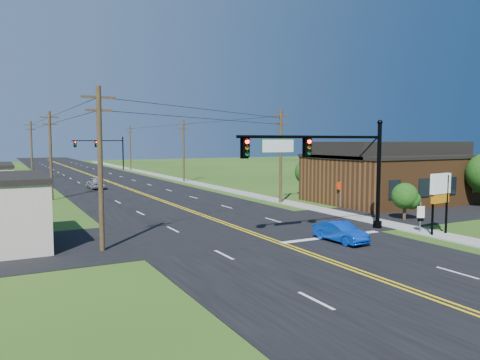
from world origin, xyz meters
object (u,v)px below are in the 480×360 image
signal_mast_main (327,161)px  signal_mast_far (101,148)px  stop_sign (341,188)px  blue_car (340,232)px  route_sign (421,215)px

signal_mast_main → signal_mast_far: bearing=89.9°
signal_mast_far → stop_sign: (8.56, -63.02, -2.80)m
signal_mast_main → signal_mast_far: 72.00m
signal_mast_main → blue_car: bearing=-108.6°
signal_mast_main → stop_sign: bearing=46.0°
signal_mast_far → blue_car: signal_mast_far is taller
blue_car → signal_mast_main: bearing=68.2°
route_sign → signal_mast_far: bearing=115.3°
blue_car → route_sign: route_sign is taller
route_sign → stop_sign: size_ratio=0.85×
signal_mast_main → route_sign: size_ratio=5.47×
signal_mast_far → stop_sign: bearing=-82.3°
route_sign → blue_car: bearing=-160.9°
stop_sign → signal_mast_far: bearing=111.0°
signal_mast_main → route_sign: 7.21m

